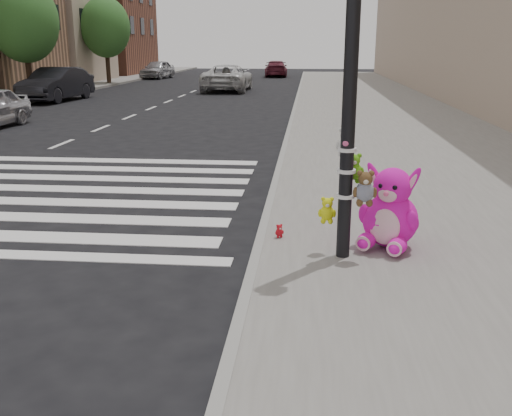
% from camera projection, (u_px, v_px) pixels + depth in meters
% --- Properties ---
extents(ground, '(120.00, 120.00, 0.00)m').
position_uv_depth(ground, '(78.00, 327.00, 5.44)').
color(ground, black).
rests_on(ground, ground).
extents(sidewalk_near, '(7.00, 80.00, 0.14)m').
position_uv_depth(sidewalk_near, '(420.00, 147.00, 14.55)').
color(sidewalk_near, slate).
rests_on(sidewalk_near, ground).
extents(curb_edge, '(0.12, 80.00, 0.15)m').
position_uv_depth(curb_edge, '(285.00, 145.00, 14.85)').
color(curb_edge, gray).
rests_on(curb_edge, ground).
extents(bld_far_d, '(6.00, 8.00, 10.00)m').
position_uv_depth(bld_far_d, '(53.00, 8.00, 38.93)').
color(bld_far_d, tan).
rests_on(bld_far_d, ground).
extents(bld_far_e, '(6.00, 10.00, 9.00)m').
position_uv_depth(bld_far_e, '(108.00, 22.00, 49.59)').
color(bld_far_e, brown).
rests_on(bld_far_e, ground).
extents(signal_pole, '(0.68, 0.48, 4.00)m').
position_uv_depth(signal_pole, '(351.00, 116.00, 6.44)').
color(signal_pole, black).
rests_on(signal_pole, sidewalk_near).
extents(tree_far_b, '(3.20, 3.20, 5.44)m').
position_uv_depth(tree_far_b, '(24.00, 21.00, 26.48)').
color(tree_far_b, '#382619').
rests_on(tree_far_b, sidewalk_far).
extents(tree_far_c, '(3.20, 3.20, 5.44)m').
position_uv_depth(tree_far_c, '(105.00, 28.00, 37.01)').
color(tree_far_c, '#382619').
rests_on(tree_far_c, sidewalk_far).
extents(pink_bunny, '(0.91, 0.98, 1.08)m').
position_uv_depth(pink_bunny, '(390.00, 213.00, 7.08)').
color(pink_bunny, '#F714C1').
rests_on(pink_bunny, sidewalk_near).
extents(red_teddy, '(0.15, 0.14, 0.19)m').
position_uv_depth(red_teddy, '(279.00, 231.00, 7.52)').
color(red_teddy, red).
rests_on(red_teddy, sidewalk_near).
extents(car_dark_far, '(2.04, 4.86, 1.56)m').
position_uv_depth(car_dark_far, '(56.00, 84.00, 26.90)').
color(car_dark_far, black).
rests_on(car_dark_far, ground).
extents(car_white_near, '(2.47, 5.35, 1.49)m').
position_uv_depth(car_white_near, '(227.00, 78.00, 32.72)').
color(car_white_near, silver).
rests_on(car_white_near, ground).
extents(car_maroon_near, '(2.08, 4.56, 1.29)m').
position_uv_depth(car_maroon_near, '(276.00, 69.00, 47.26)').
color(car_maroon_near, '#5A1928').
rests_on(car_maroon_near, ground).
extents(car_silver_deep, '(2.19, 4.33, 1.41)m').
position_uv_depth(car_silver_deep, '(157.00, 69.00, 44.64)').
color(car_silver_deep, '#A9AAAE').
rests_on(car_silver_deep, ground).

